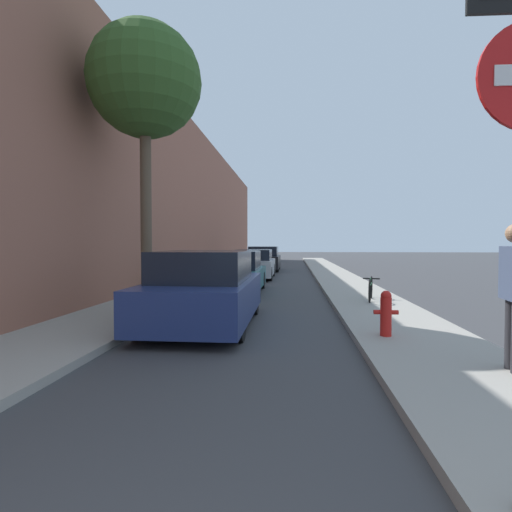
{
  "coord_description": "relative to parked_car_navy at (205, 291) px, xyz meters",
  "views": [
    {
      "loc": [
        0.9,
        -0.08,
        1.63
      ],
      "look_at": [
        -0.1,
        10.68,
        1.29
      ],
      "focal_mm": 28.23,
      "sensor_mm": 36.0,
      "label": 1
    }
  ],
  "objects": [
    {
      "name": "parked_car_teal",
      "position": [
        -0.16,
        5.36,
        -0.05
      ],
      "size": [
        1.75,
        3.94,
        1.38
      ],
      "color": "black",
      "rests_on": "ground"
    },
    {
      "name": "building_facade_left",
      "position": [
        -3.4,
        8.27,
        3.06
      ],
      "size": [
        0.7,
        52.0,
        7.5
      ],
      "color": "#9E604C",
      "rests_on": "ground"
    },
    {
      "name": "bicycle",
      "position": [
        3.79,
        3.04,
        -0.26
      ],
      "size": [
        0.49,
        1.46,
        0.61
      ],
      "rotation": [
        0.0,
        0.0,
        -0.23
      ],
      "color": "black",
      "rests_on": "sidewalk_right"
    },
    {
      "name": "parked_car_black",
      "position": [
        0.0,
        16.09,
        -0.01
      ],
      "size": [
        1.86,
        4.22,
        1.45
      ],
      "color": "black",
      "rests_on": "ground"
    },
    {
      "name": "sidewalk_right",
      "position": [
        3.75,
        8.27,
        -0.63
      ],
      "size": [
        2.0,
        52.0,
        0.12
      ],
      "color": "#9E998E",
      "rests_on": "ground"
    },
    {
      "name": "parked_car_silver",
      "position": [
        -0.05,
        10.8,
        -0.05
      ],
      "size": [
        1.75,
        4.12,
        1.34
      ],
      "color": "black",
      "rests_on": "ground"
    },
    {
      "name": "sidewalk_left",
      "position": [
        -2.05,
        8.27,
        -0.63
      ],
      "size": [
        2.0,
        52.0,
        0.12
      ],
      "color": "#9E998E",
      "rests_on": "ground"
    },
    {
      "name": "fire_hydrant",
      "position": [
        3.25,
        -1.12,
        -0.19
      ],
      "size": [
        0.39,
        0.18,
        0.74
      ],
      "color": "red",
      "rests_on": "sidewalk_right"
    },
    {
      "name": "parked_car_navy",
      "position": [
        0.0,
        0.0,
        0.0
      ],
      "size": [
        1.88,
        4.14,
        1.48
      ],
      "color": "black",
      "rests_on": "ground"
    },
    {
      "name": "ground_plane",
      "position": [
        0.85,
        8.27,
        -0.69
      ],
      "size": [
        120.0,
        120.0,
        0.0
      ],
      "primitive_type": "plane",
      "color": "#3D3D3F"
    },
    {
      "name": "street_tree_near",
      "position": [
        -1.63,
        1.17,
        4.58
      ],
      "size": [
        2.56,
        2.56,
        6.49
      ],
      "color": "brown",
      "rests_on": "sidewalk_left"
    }
  ]
}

